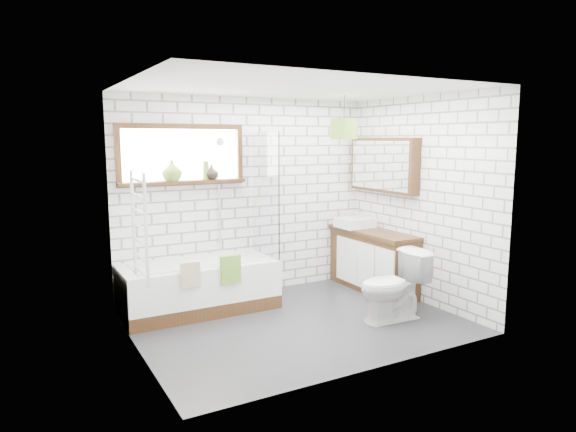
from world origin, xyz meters
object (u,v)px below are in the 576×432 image
basin (355,223)px  pendant (344,129)px  toilet (393,286)px  bathtub (199,287)px  vanity (373,260)px

basin → pendant: 1.44m
basin → toilet: bearing=-109.1°
bathtub → toilet: 2.21m
basin → vanity: bearing=-79.5°
vanity → basin: size_ratio=3.13×
basin → toilet: 1.50m
vanity → toilet: size_ratio=1.80×
vanity → basin: bearing=100.5°
basin → pendant: pendant is taller
bathtub → toilet: bearing=-37.3°
bathtub → basin: size_ratio=3.96×
bathtub → pendant: 2.51m
bathtub → pendant: bearing=-15.9°
pendant → toilet: bearing=-84.7°
vanity → basin: basin is taller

